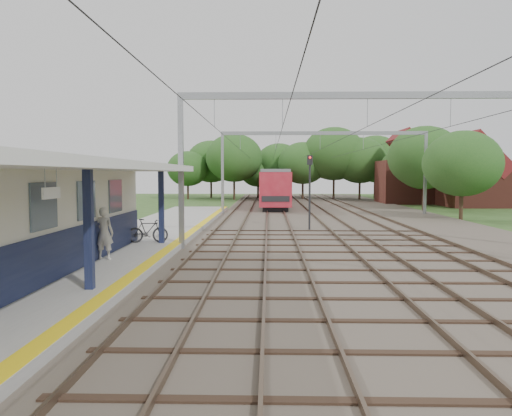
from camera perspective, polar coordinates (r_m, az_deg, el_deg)
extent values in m
plane|color=#2D4C1E|center=(7.95, 10.05, -21.69)|extent=(160.00, 160.00, 0.00)
cube|color=#473D33|center=(37.59, 9.25, -1.31)|extent=(18.00, 90.00, 0.10)
cube|color=gray|center=(22.27, -15.30, -4.64)|extent=(5.00, 52.00, 0.35)
cube|color=yellow|center=(21.71, -9.59, -4.29)|extent=(0.45, 52.00, 0.01)
cube|color=#131A3C|center=(15.56, -22.03, -5.17)|extent=(0.06, 18.00, 1.40)
cube|color=slate|center=(15.40, -22.14, 0.35)|extent=(0.05, 16.00, 1.30)
cube|color=#131A3C|center=(14.01, -18.57, -2.35)|extent=(0.22, 0.22, 3.20)
cube|color=#131A3C|center=(22.65, -10.77, 0.09)|extent=(0.22, 0.22, 3.20)
cube|color=silver|center=(14.70, -25.71, 4.47)|extent=(6.40, 20.00, 0.24)
cube|color=white|center=(12.12, -22.35, 1.59)|extent=(0.06, 0.85, 0.26)
cube|color=brown|center=(37.36, -3.33, -1.11)|extent=(0.07, 88.00, 0.15)
cube|color=brown|center=(37.27, -1.13, -1.11)|extent=(0.07, 88.00, 0.15)
cube|color=brown|center=(37.23, 1.27, -1.12)|extent=(0.07, 88.00, 0.15)
cube|color=brown|center=(37.25, 3.48, -1.12)|extent=(0.07, 88.00, 0.15)
cube|color=brown|center=(37.40, 6.95, -1.12)|extent=(0.07, 88.00, 0.15)
cube|color=brown|center=(37.57, 9.13, -1.12)|extent=(0.07, 88.00, 0.15)
cube|color=brown|center=(37.92, 12.38, -1.12)|extent=(0.07, 88.00, 0.15)
cube|color=brown|center=(38.21, 14.49, -1.11)|extent=(0.07, 88.00, 0.15)
cube|color=gray|center=(22.43, -8.57, 4.04)|extent=(0.22, 0.22, 7.00)
cube|color=gray|center=(22.82, 13.40, 12.42)|extent=(17.00, 0.20, 0.30)
cube|color=gray|center=(42.27, -3.85, 3.98)|extent=(0.22, 0.22, 7.00)
cube|color=gray|center=(44.08, 18.79, 3.78)|extent=(0.22, 0.22, 7.00)
cube|color=gray|center=(42.48, 7.75, 8.48)|extent=(17.00, 0.20, 0.30)
cylinder|color=black|center=(37.22, -2.26, 7.08)|extent=(0.02, 88.00, 0.02)
cylinder|color=black|center=(37.15, 2.40, 7.09)|extent=(0.02, 88.00, 0.02)
cylinder|color=black|center=(37.39, 8.12, 7.03)|extent=(0.02, 88.00, 0.02)
cylinder|color=black|center=(37.98, 13.56, 6.91)|extent=(0.02, 88.00, 0.02)
cylinder|color=#382619|center=(68.69, -6.00, 2.21)|extent=(0.28, 0.28, 2.88)
ellipsoid|color=#1D4E1B|center=(68.68, -6.02, 5.15)|extent=(6.72, 6.72, 5.76)
cylinder|color=#382619|center=(70.18, -0.92, 2.12)|extent=(0.28, 0.28, 2.52)
ellipsoid|color=#1D4E1B|center=(70.15, -0.92, 4.64)|extent=(5.88, 5.88, 5.04)
cylinder|color=#382619|center=(67.18, 4.10, 2.34)|extent=(0.28, 0.28, 3.24)
ellipsoid|color=#1D4E1B|center=(67.19, 4.12, 5.72)|extent=(7.56, 7.56, 6.48)
cylinder|color=#382619|center=(69.71, 8.96, 2.14)|extent=(0.28, 0.28, 2.70)
ellipsoid|color=#1D4E1B|center=(69.69, 8.99, 4.85)|extent=(6.30, 6.30, 5.40)
cylinder|color=#382619|center=(47.76, 20.52, 1.04)|extent=(0.28, 0.28, 2.52)
ellipsoid|color=#1D4E1B|center=(47.72, 20.61, 4.74)|extent=(5.88, 5.88, 5.04)
cylinder|color=#382619|center=(63.21, 16.22, 1.93)|extent=(0.28, 0.28, 2.88)
ellipsoid|color=#1D4E1B|center=(63.19, 16.28, 5.13)|extent=(6.72, 6.72, 5.76)
cube|color=brown|center=(57.52, 24.07, 2.38)|extent=(7.00, 6.00, 4.50)
cube|color=maroon|center=(57.54, 24.16, 5.52)|extent=(4.99, 6.12, 4.99)
cube|color=brown|center=(61.52, 17.61, 2.85)|extent=(8.00, 6.00, 5.00)
cube|color=maroon|center=(61.56, 17.68, 6.01)|extent=(5.52, 6.12, 5.52)
imported|color=beige|center=(18.80, -16.97, -2.75)|extent=(0.75, 0.54, 1.91)
imported|color=black|center=(22.88, -12.26, -2.56)|extent=(1.85, 0.77, 1.08)
cube|color=black|center=(51.76, 2.12, 0.45)|extent=(2.27, 16.18, 0.44)
cube|color=#A51827|center=(51.68, 2.12, 2.40)|extent=(2.83, 17.58, 3.07)
cube|color=black|center=(51.67, 2.12, 2.75)|extent=(2.87, 16.18, 0.88)
cube|color=slate|center=(51.67, 2.13, 4.23)|extent=(2.61, 17.58, 0.28)
cube|color=black|center=(69.92, 1.94, 1.34)|extent=(2.27, 16.18, 0.44)
cube|color=#A51827|center=(69.86, 1.95, 2.79)|extent=(2.83, 17.58, 3.07)
cube|color=black|center=(69.85, 1.95, 3.04)|extent=(2.87, 16.18, 0.88)
cube|color=slate|center=(69.85, 1.95, 4.14)|extent=(2.61, 17.58, 0.28)
cylinder|color=black|center=(29.99, 6.15, 1.30)|extent=(0.15, 0.15, 4.16)
cube|color=black|center=(29.97, 6.18, 5.47)|extent=(0.35, 0.26, 0.57)
sphere|color=red|center=(29.87, 6.20, 5.76)|extent=(0.15, 0.15, 0.15)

